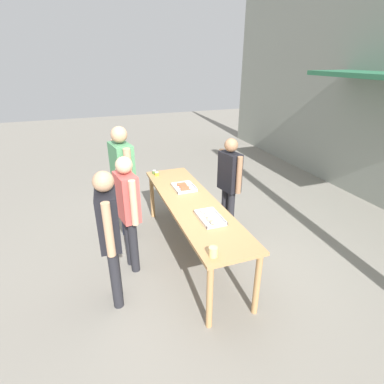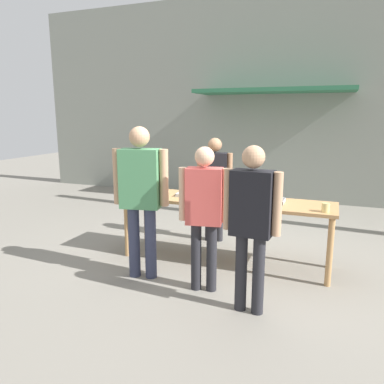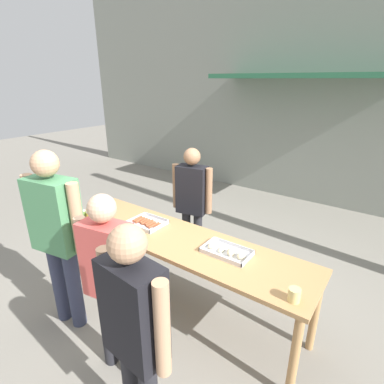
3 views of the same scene
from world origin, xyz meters
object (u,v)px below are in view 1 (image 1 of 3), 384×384
at_px(food_tray_sausages, 184,187).
at_px(person_customer_waiting_in_line, 128,205).
at_px(person_customer_holding_hotdog, 123,175).
at_px(beer_cup, 213,252).
at_px(person_server_behind_table, 229,178).
at_px(condiment_jar_mustard, 154,172).
at_px(food_tray_buns, 210,218).
at_px(condiment_jar_ketchup, 157,174).
at_px(person_customer_with_cup, 109,229).

distance_m(food_tray_sausages, person_customer_waiting_in_line, 1.05).
bearing_deg(person_customer_holding_hotdog, beer_cup, -174.22).
xyz_separation_m(person_server_behind_table, person_customer_holding_hotdog, (-0.40, -1.57, 0.12)).
bearing_deg(person_customer_waiting_in_line, beer_cup, -162.43).
distance_m(person_customer_holding_hotdog, person_customer_waiting_in_line, 0.81).
bearing_deg(beer_cup, food_tray_sausages, 171.14).
height_order(condiment_jar_mustard, person_server_behind_table, person_server_behind_table).
distance_m(food_tray_buns, beer_cup, 0.75).
bearing_deg(person_server_behind_table, condiment_jar_mustard, -141.66).
distance_m(food_tray_sausages, condiment_jar_mustard, 0.81).
distance_m(person_server_behind_table, person_customer_waiting_in_line, 1.68).
height_order(condiment_jar_ketchup, person_customer_waiting_in_line, person_customer_waiting_in_line).
relative_size(person_server_behind_table, person_customer_waiting_in_line, 0.99).
bearing_deg(person_customer_holding_hotdog, condiment_jar_mustard, -62.15).
height_order(person_customer_holding_hotdog, person_customer_waiting_in_line, person_customer_holding_hotdog).
bearing_deg(beer_cup, person_customer_waiting_in_line, -151.87).
distance_m(food_tray_sausages, person_customer_with_cup, 1.61).
relative_size(condiment_jar_mustard, beer_cup, 0.66).
relative_size(condiment_jar_mustard, person_customer_holding_hotdog, 0.04).
bearing_deg(condiment_jar_ketchup, food_tray_sausages, 21.28).
bearing_deg(food_tray_sausages, person_customer_holding_hotdog, -109.72).
xyz_separation_m(condiment_jar_ketchup, person_customer_holding_hotdog, (0.36, -0.59, 0.18)).
bearing_deg(person_customer_holding_hotdog, food_tray_buns, -157.64).
bearing_deg(condiment_jar_mustard, person_customer_with_cup, -26.80).
height_order(food_tray_sausages, condiment_jar_ketchup, condiment_jar_ketchup).
relative_size(food_tray_sausages, condiment_jar_mustard, 5.46).
relative_size(food_tray_buns, person_customer_waiting_in_line, 0.28).
xyz_separation_m(food_tray_sausages, person_server_behind_table, (0.09, 0.72, 0.09)).
relative_size(food_tray_sausages, person_server_behind_table, 0.23).
xyz_separation_m(beer_cup, person_customer_with_cup, (-0.64, -0.93, 0.09)).
relative_size(beer_cup, person_server_behind_table, 0.06).
relative_size(food_tray_sausages, person_customer_with_cup, 0.22).
distance_m(food_tray_sausages, person_customer_holding_hotdog, 0.93).
distance_m(food_tray_sausages, food_tray_buns, 1.01).
bearing_deg(person_server_behind_table, person_customer_waiting_in_line, -87.25).
bearing_deg(condiment_jar_mustard, person_customer_waiting_in_line, -27.05).
bearing_deg(food_tray_buns, person_customer_with_cup, -87.44).
distance_m(beer_cup, person_customer_waiting_in_line, 1.38).
xyz_separation_m(food_tray_buns, person_server_behind_table, (-0.92, 0.72, 0.08)).
bearing_deg(person_customer_waiting_in_line, person_customer_holding_hotdog, -15.23).
xyz_separation_m(person_server_behind_table, person_customer_waiting_in_line, (0.40, -1.63, 0.00)).
bearing_deg(food_tray_buns, condiment_jar_mustard, -171.19).
bearing_deg(beer_cup, food_tray_buns, 159.28).
distance_m(food_tray_buns, person_customer_waiting_in_line, 1.05).
height_order(food_tray_buns, person_customer_waiting_in_line, person_customer_waiting_in_line).
xyz_separation_m(person_customer_with_cup, person_customer_waiting_in_line, (-0.57, 0.28, -0.03)).
height_order(condiment_jar_ketchup, person_customer_holding_hotdog, person_customer_holding_hotdog).
bearing_deg(person_server_behind_table, person_customer_holding_hotdog, -115.32).
xyz_separation_m(food_tray_buns, person_customer_waiting_in_line, (-0.52, -0.91, 0.08)).
xyz_separation_m(person_customer_holding_hotdog, person_customer_with_cup, (1.37, -0.35, -0.08)).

